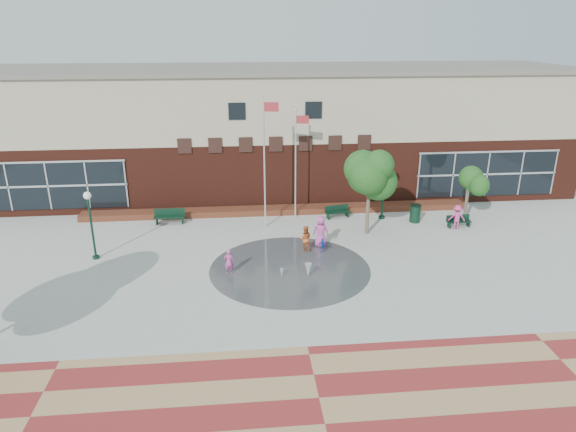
{
  "coord_description": "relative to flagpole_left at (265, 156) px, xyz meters",
  "views": [
    {
      "loc": [
        -2.44,
        -21.11,
        11.95
      ],
      "look_at": [
        0.0,
        4.0,
        2.6
      ],
      "focal_mm": 32.0,
      "sensor_mm": 36.0,
      "label": 1
    }
  ],
  "objects": [
    {
      "name": "plaza_concrete",
      "position": [
        0.9,
        -5.11,
        -4.6
      ],
      "size": [
        46.0,
        18.0,
        0.01
      ],
      "primitive_type": "cube",
      "color": "#A8A8A0",
      "rests_on": "ground"
    },
    {
      "name": "ground",
      "position": [
        0.9,
        -9.11,
        -4.6
      ],
      "size": [
        120.0,
        120.0,
        0.0
      ],
      "primitive_type": "plane",
      "color": "#666056",
      "rests_on": "ground"
    },
    {
      "name": "bench_right",
      "position": [
        12.1,
        -1.21,
        -4.35
      ],
      "size": [
        1.58,
        0.54,
        0.78
      ],
      "rotation": [
        0.0,
        0.0,
        0.07
      ],
      "color": "#102F1F",
      "rests_on": "ground"
    },
    {
      "name": "flower_bed",
      "position": [
        0.9,
        2.49,
        -4.6
      ],
      "size": [
        26.0,
        1.2,
        0.4
      ],
      "primitive_type": "cube",
      "color": "maroon",
      "rests_on": "ground"
    },
    {
      "name": "water_jet_a",
      "position": [
        1.73,
        -7.13,
        -4.6
      ],
      "size": [
        0.37,
        0.37,
        0.72
      ],
      "primitive_type": "cone",
      "rotation": [
        3.14,
        0.0,
        0.0
      ],
      "color": "white",
      "rests_on": "ground"
    },
    {
      "name": "flagpole_left",
      "position": [
        0.0,
        0.0,
        0.0
      ],
      "size": [
        0.96,
        0.27,
        8.27
      ],
      "rotation": [
        0.0,
        0.0,
        -0.2
      ],
      "color": "silver",
      "rests_on": "ground"
    },
    {
      "name": "trash_can",
      "position": [
        9.65,
        -0.04,
        -4.01
      ],
      "size": [
        0.72,
        0.72,
        1.18
      ],
      "color": "#102F1F",
      "rests_on": "ground"
    },
    {
      "name": "paver_band",
      "position": [
        0.9,
        -16.11,
        -4.6
      ],
      "size": [
        46.0,
        6.0,
        0.01
      ],
      "primitive_type": "cube",
      "color": "maroon",
      "rests_on": "ground"
    },
    {
      "name": "lamp_left",
      "position": [
        -9.54,
        -3.8,
        -2.22
      ],
      "size": [
        0.41,
        0.41,
        3.84
      ],
      "color": "#102F1F",
      "rests_on": "ground"
    },
    {
      "name": "person_bench",
      "position": [
        11.84,
        -1.46,
        -3.82
      ],
      "size": [
        1.11,
        0.78,
        1.56
      ],
      "primitive_type": "imported",
      "rotation": [
        0.0,
        0.0,
        2.93
      ],
      "color": "#D03A86",
      "rests_on": "ground"
    },
    {
      "name": "adult_pink",
      "position": [
        2.96,
        -3.36,
        -3.68
      ],
      "size": [
        1.03,
        0.82,
        1.84
      ],
      "primitive_type": "imported",
      "rotation": [
        0.0,
        0.0,
        2.85
      ],
      "color": "#CD469F",
      "rests_on": "ground"
    },
    {
      "name": "water_jet_b",
      "position": [
        0.39,
        -7.0,
        -4.6
      ],
      "size": [
        0.2,
        0.2,
        0.45
      ],
      "primitive_type": "cone",
      "rotation": [
        3.14,
        0.0,
        0.0
      ],
      "color": "white",
      "rests_on": "ground"
    },
    {
      "name": "bench_left",
      "position": [
        -6.14,
        1.17,
        -4.29
      ],
      "size": [
        1.94,
        0.54,
        0.98
      ],
      "rotation": [
        0.0,
        0.0,
        0.0
      ],
      "color": "#102F1F",
      "rests_on": "ground"
    },
    {
      "name": "flagpole_right",
      "position": [
        2.07,
        1.56,
        -0.6
      ],
      "size": [
        0.87,
        0.23,
        7.16
      ],
      "rotation": [
        0.0,
        0.0,
        -0.19
      ],
      "color": "silver",
      "rests_on": "ground"
    },
    {
      "name": "lamp_right",
      "position": [
        7.7,
        0.78,
        -1.95
      ],
      "size": [
        0.45,
        0.45,
        4.28
      ],
      "color": "#102F1F",
      "rests_on": "ground"
    },
    {
      "name": "child_blue",
      "position": [
        2.93,
        -4.27,
        -4.16
      ],
      "size": [
        0.55,
        0.35,
        0.88
      ],
      "primitive_type": "imported",
      "rotation": [
        0.0,
        0.0,
        2.87
      ],
      "color": "#1643AC",
      "rests_on": "ground"
    },
    {
      "name": "library_building",
      "position": [
        0.9,
        8.37,
        0.04
      ],
      "size": [
        44.4,
        10.4,
        9.2
      ],
      "color": "#512016",
      "rests_on": "ground"
    },
    {
      "name": "splash_pad",
      "position": [
        0.9,
        -6.11,
        -4.6
      ],
      "size": [
        8.4,
        8.4,
        0.01
      ],
      "primitive_type": "cylinder",
      "color": "#383A3D",
      "rests_on": "ground"
    },
    {
      "name": "tree_mid",
      "position": [
        6.07,
        -1.7,
        -0.74
      ],
      "size": [
        3.15,
        3.15,
        5.31
      ],
      "color": "brown",
      "rests_on": "ground"
    },
    {
      "name": "adult_red",
      "position": [
        1.99,
        -3.89,
        -3.84
      ],
      "size": [
        0.81,
        0.67,
        1.52
      ],
      "primitive_type": "imported",
      "rotation": [
        0.0,
        0.0,
        3.0
      ],
      "color": "#D35F2E",
      "rests_on": "ground"
    },
    {
      "name": "child_splash",
      "position": [
        -2.25,
        -6.38,
        -3.91
      ],
      "size": [
        0.54,
        0.39,
        1.38
      ],
      "primitive_type": "imported",
      "rotation": [
        0.0,
        0.0,
        3.27
      ],
      "color": "#C24992",
      "rests_on": "ground"
    },
    {
      "name": "tree_small_right",
      "position": [
        13.04,
        0.02,
        -1.78
      ],
      "size": [
        2.26,
        2.26,
        3.86
      ],
      "color": "brown",
      "rests_on": "ground"
    },
    {
      "name": "bench_mid",
      "position": [
        4.8,
        1.19,
        -4.33
      ],
      "size": [
        1.74,
        0.83,
        0.84
      ],
      "rotation": [
        0.0,
        0.0,
        0.23
      ],
      "color": "#102F1F",
      "rests_on": "ground"
    }
  ]
}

